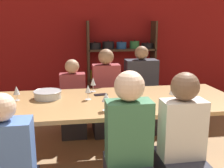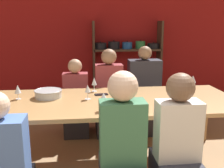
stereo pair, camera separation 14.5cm
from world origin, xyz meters
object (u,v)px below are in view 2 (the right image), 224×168
mixing_bowl (48,93)px  cell_phone (101,94)px  wine_glass_red_c (94,82)px  wine_glass_red_b (18,90)px  wine_glass_white_c (104,98)px  wine_glass_white_b (88,89)px  dining_table (113,106)px  person_near_b (176,160)px  shelf_unit (126,73)px  wine_glass_white_a (172,91)px  person_far_a (144,101)px  person_far_c (109,103)px  wine_glass_empty_a (123,99)px  wine_bottle_green (186,94)px  person_far_b (76,107)px  person_near_a (122,164)px  wine_glass_red_a (193,79)px

mixing_bowl → cell_phone: 0.59m
wine_glass_red_c → wine_glass_red_b: bearing=-163.5°
wine_glass_white_c → wine_glass_white_b: bearing=109.9°
wine_glass_red_b → wine_glass_red_c: wine_glass_red_c is taller
dining_table → wine_glass_white_c: (-0.13, -0.34, 0.20)m
person_near_b → shelf_unit: bearing=89.4°
mixing_bowl → wine_glass_white_a: 1.34m
mixing_bowl → person_far_a: size_ratio=0.25×
person_far_a → person_far_c: size_ratio=1.02×
wine_glass_white_a → wine_glass_red_b: bearing=169.8°
wine_glass_red_b → person_near_b: size_ratio=0.13×
wine_glass_empty_a → wine_glass_red_c: 0.84m
wine_glass_red_b → person_near_b: person_near_b is taller
shelf_unit → wine_glass_red_b: shelf_unit is taller
wine_glass_red_b → cell_phone: (0.91, 0.07, -0.10)m
wine_bottle_green → person_far_a: bearing=98.5°
wine_glass_empty_a → person_far_b: 1.45m
wine_glass_white_b → wine_glass_red_b: size_ratio=1.01×
person_far_c → wine_glass_red_c: bearing=64.7°
wine_glass_white_a → wine_glass_red_b: size_ratio=1.11×
dining_table → person_far_a: size_ratio=2.18×
person_far_b → person_far_c: person_far_c is taller
mixing_bowl → person_near_b: bearing=-40.4°
wine_glass_red_c → person_near_a: bearing=-82.4°
wine_glass_red_c → person_near_b: 1.39m
shelf_unit → dining_table: (-0.46, -2.04, 0.03)m
wine_glass_empty_a → person_far_a: size_ratio=0.15×
wine_glass_empty_a → person_far_c: size_ratio=0.15×
wine_glass_red_a → cell_phone: (-1.17, -0.21, -0.11)m
wine_glass_red_c → person_far_b: (-0.24, 0.48, -0.46)m
wine_glass_white_b → person_far_b: person_far_b is taller
wine_glass_red_c → wine_glass_white_a: bearing=-34.5°
dining_table → person_far_b: size_ratio=2.51×
wine_glass_red_a → wine_glass_white_c: (-1.19, -0.76, 0.01)m
wine_glass_white_a → person_near_a: person_near_a is taller
wine_bottle_green → person_near_b: bearing=-116.8°
wine_bottle_green → cell_phone: wine_bottle_green is taller
mixing_bowl → wine_glass_red_b: (-0.31, -0.04, 0.06)m
mixing_bowl → wine_glass_white_b: size_ratio=1.91×
mixing_bowl → wine_glass_empty_a: (0.75, -0.60, 0.09)m
wine_glass_white_b → wine_glass_white_a: bearing=-13.5°
person_far_b → wine_glass_white_c: bearing=104.0°
wine_glass_red_b → person_near_b: bearing=-32.6°
wine_glass_white_a → wine_glass_white_c: 0.75m
shelf_unit → mixing_bowl: (-1.17, -1.87, 0.15)m
wine_glass_red_b → person_far_a: (1.57, 0.77, -0.41)m
shelf_unit → person_far_a: 1.16m
wine_glass_white_b → wine_glass_white_c: size_ratio=0.91×
wine_glass_red_a → person_far_a: size_ratio=0.13×
wine_glass_white_b → person_near_a: (0.25, -0.89, -0.39)m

